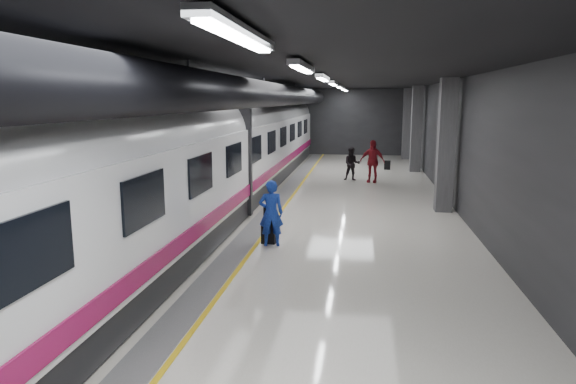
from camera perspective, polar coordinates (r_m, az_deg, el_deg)
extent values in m
plane|color=silver|center=(16.43, 1.90, -3.09)|extent=(40.00, 40.00, 0.00)
cube|color=black|center=(16.00, 1.99, 12.79)|extent=(10.00, 40.00, 0.02)
cube|color=#28282B|center=(35.96, 5.53, 7.74)|extent=(10.00, 0.02, 4.50)
cube|color=#28282B|center=(17.34, -14.77, 4.82)|extent=(0.02, 40.00, 4.50)
cube|color=#28282B|center=(16.29, 19.76, 4.22)|extent=(0.02, 40.00, 4.50)
cube|color=slate|center=(16.63, -2.74, -2.91)|extent=(0.65, 39.80, 0.01)
cube|color=yellow|center=(16.56, -1.38, -2.96)|extent=(0.10, 39.80, 0.01)
cylinder|color=black|center=(16.18, -2.68, 10.81)|extent=(0.80, 38.00, 0.80)
cube|color=silver|center=(5.06, -5.36, 17.17)|extent=(0.22, 2.60, 0.10)
cube|color=silver|center=(9.98, 1.60, 13.76)|extent=(0.22, 2.60, 0.10)
cube|color=silver|center=(14.95, 3.90, 12.57)|extent=(0.22, 2.60, 0.10)
cube|color=silver|center=(19.93, 5.04, 11.96)|extent=(0.22, 2.60, 0.10)
cube|color=silver|center=(24.92, 5.73, 11.60)|extent=(0.22, 2.60, 0.10)
cube|color=silver|center=(29.92, 6.18, 11.35)|extent=(0.22, 2.60, 0.10)
cube|color=silver|center=(33.91, 6.45, 11.21)|extent=(0.22, 2.60, 0.10)
cube|color=#515154|center=(18.17, 17.14, 4.94)|extent=(0.55, 0.55, 4.50)
cube|color=#515154|center=(28.07, 14.08, 6.79)|extent=(0.55, 0.55, 4.50)
cube|color=#515154|center=(34.04, 13.09, 7.39)|extent=(0.55, 0.55, 4.50)
cube|color=black|center=(17.01, -9.04, -1.54)|extent=(2.80, 38.00, 0.60)
cube|color=white|center=(16.79, -9.18, 3.14)|extent=(2.90, 38.00, 2.20)
cylinder|color=white|center=(16.70, -9.27, 6.38)|extent=(2.80, 38.00, 2.80)
cube|color=#8D0C45|center=(16.53, -4.23, 0.33)|extent=(0.04, 38.00, 0.35)
cube|color=black|center=(16.76, -9.20, 3.99)|extent=(3.05, 0.25, 3.80)
cube|color=black|center=(6.26, -26.81, -6.04)|extent=(0.05, 1.60, 0.85)
cube|color=black|center=(8.80, -15.65, -0.85)|extent=(0.05, 1.60, 0.85)
cube|color=black|center=(11.57, -9.66, 1.96)|extent=(0.05, 1.60, 0.85)
cube|color=black|center=(14.43, -6.01, 3.67)|extent=(0.05, 1.60, 0.85)
cube|color=black|center=(17.33, -3.56, 4.80)|extent=(0.05, 1.60, 0.85)
cube|color=black|center=(20.27, -1.82, 5.60)|extent=(0.05, 1.60, 0.85)
cube|color=black|center=(23.22, -0.51, 6.20)|extent=(0.05, 1.60, 0.85)
cube|color=black|center=(26.18, 0.50, 6.65)|extent=(0.05, 1.60, 0.85)
cube|color=black|center=(29.15, 1.31, 7.02)|extent=(0.05, 1.60, 0.85)
cube|color=black|center=(32.13, 1.97, 7.31)|extent=(0.05, 1.60, 0.85)
imported|color=blue|center=(13.37, -1.89, -2.36)|extent=(0.70, 0.53, 1.74)
cube|color=black|center=(13.71, -2.15, -4.49)|extent=(0.39, 0.27, 0.61)
cube|color=black|center=(13.61, -2.11, -2.42)|extent=(0.32, 0.20, 0.40)
imported|color=black|center=(24.44, 7.12, 3.12)|extent=(0.79, 0.62, 1.58)
imported|color=maroon|center=(24.01, 9.35, 3.39)|extent=(1.23, 0.75, 1.96)
cube|color=black|center=(28.68, 10.98, 2.96)|extent=(0.35, 0.24, 0.49)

